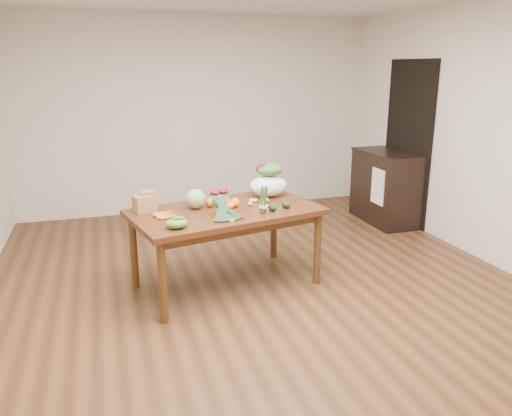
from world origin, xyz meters
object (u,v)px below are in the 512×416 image
object	(u,v)px
cabinet	(385,187)
paper_bag	(144,202)
kale_bunch	(226,210)
mandarin_cluster	(228,203)
asparagus_bundle	(263,200)
dining_table	(226,248)
cabbage	(196,199)
salad_bag	(268,182)

from	to	relation	value
cabinet	paper_bag	distance (m)	3.45
kale_bunch	paper_bag	bearing A→B (deg)	132.87
paper_bag	kale_bunch	world-z (taller)	paper_bag
paper_bag	mandarin_cluster	world-z (taller)	paper_bag
kale_bunch	asparagus_bundle	bearing A→B (deg)	-3.04
kale_bunch	asparagus_bundle	world-z (taller)	asparagus_bundle
mandarin_cluster	kale_bunch	size ratio (longest dim) A/B	0.45
dining_table	cabinet	distance (m)	2.85
kale_bunch	cabbage	bearing A→B (deg)	102.82
cabinet	paper_bag	bearing A→B (deg)	-159.57
cabbage	mandarin_cluster	size ratio (longest dim) A/B	1.00
cabbage	salad_bag	xyz separation A→B (m)	(0.78, 0.23, 0.06)
dining_table	mandarin_cluster	distance (m)	0.42
cabinet	mandarin_cluster	size ratio (longest dim) A/B	5.67
cabinet	cabbage	distance (m)	3.05
dining_table	cabbage	world-z (taller)	cabbage
kale_bunch	salad_bag	xyz separation A→B (m)	(0.59, 0.62, 0.07)
kale_bunch	salad_bag	distance (m)	0.86
cabinet	asparagus_bundle	size ratio (longest dim) A/B	4.08
dining_table	cabbage	size ratio (longest dim) A/B	9.37
paper_bag	salad_bag	xyz separation A→B (m)	(1.24, 0.18, 0.06)
asparagus_bundle	paper_bag	bearing A→B (deg)	146.31
paper_bag	asparagus_bundle	size ratio (longest dim) A/B	1.01
dining_table	mandarin_cluster	xyz separation A→B (m)	(0.03, 0.04, 0.42)
dining_table	cabbage	bearing A→B (deg)	143.44
kale_bunch	dining_table	bearing A→B (deg)	64.80
asparagus_bundle	dining_table	bearing A→B (deg)	129.21
cabinet	cabbage	world-z (taller)	cabinet
cabinet	salad_bag	xyz separation A→B (m)	(-1.98, -1.02, 0.43)
cabinet	kale_bunch	bearing A→B (deg)	-147.43
kale_bunch	salad_bag	world-z (taller)	salad_bag
kale_bunch	asparagus_bundle	distance (m)	0.36
mandarin_cluster	salad_bag	bearing A→B (deg)	31.09
dining_table	paper_bag	bearing A→B (deg)	154.83
asparagus_bundle	kale_bunch	bearing A→B (deg)	176.96
cabinet	salad_bag	size ratio (longest dim) A/B	2.65
dining_table	paper_bag	world-z (taller)	paper_bag
dining_table	kale_bunch	xyz separation A→B (m)	(-0.06, -0.29, 0.45)
cabbage	cabinet	bearing A→B (deg)	24.26
cabinet	mandarin_cluster	world-z (taller)	cabinet
cabbage	asparagus_bundle	bearing A→B (deg)	-32.08
paper_bag	cabbage	size ratio (longest dim) A/B	1.39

